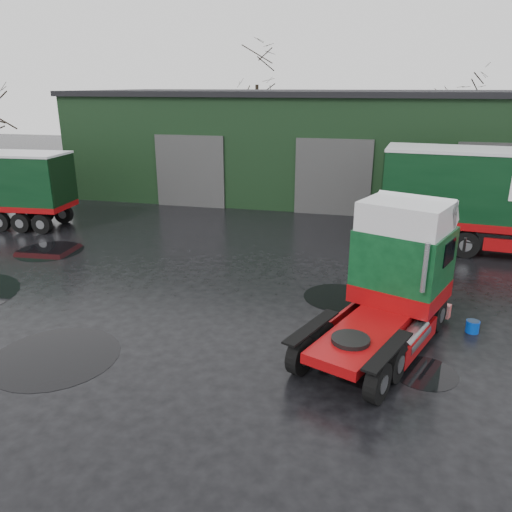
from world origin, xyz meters
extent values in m
plane|color=black|center=(0.00, 0.00, 0.00)|extent=(100.00, 100.00, 0.00)
cube|color=black|center=(2.00, 20.00, 3.00)|extent=(32.00, 12.00, 6.00)
cube|color=black|center=(2.00, 20.00, 6.15)|extent=(32.40, 12.40, 0.30)
cylinder|color=#0836AF|center=(7.20, 1.28, 0.17)|extent=(0.38, 0.38, 0.34)
cylinder|color=black|center=(-3.43, -2.71, 0.00)|extent=(3.25, 3.25, 0.01)
cylinder|color=black|center=(3.34, 2.86, 0.00)|extent=(2.32, 2.32, 0.01)
cylinder|color=black|center=(5.74, -1.27, 0.00)|extent=(1.60, 1.60, 0.01)
cylinder|color=black|center=(-8.91, 4.83, 0.00)|extent=(2.79, 2.79, 0.01)
camera|label=1|loc=(4.26, -12.44, 6.62)|focal=35.00mm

